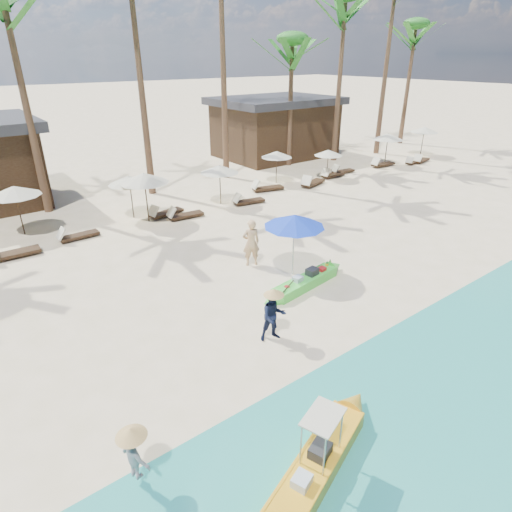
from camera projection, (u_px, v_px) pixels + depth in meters
ground at (283, 313)px, 13.11m from camera, size 240.00×240.00×0.00m
wet_sand_strip at (428, 411)px, 9.50m from camera, size 240.00×4.50×0.01m
green_canoe at (305, 282)px, 14.49m from camera, size 4.47×0.94×0.57m
yellow_canoe at (314, 469)px, 7.91m from camera, size 5.08×2.10×1.37m
tourist at (251, 243)px, 15.72m from camera, size 0.76×0.62×1.79m
vendor_green at (273, 316)px, 11.61m from camera, size 0.86×0.77×1.47m
vendor_yellow at (135, 455)px, 7.63m from camera, size 0.59×0.77×1.05m
blue_umbrella at (294, 221)px, 14.53m from camera, size 2.11×2.11×2.27m
resort_parasol_4 at (14, 191)px, 17.98m from camera, size 2.11×2.11×2.18m
lounger_4_right at (9, 253)px, 16.49m from camera, size 1.98×0.66×0.67m
resort_parasol_5 at (129, 180)px, 19.95m from camera, size 1.99×1.99×2.05m
lounger_5_left at (76, 235)px, 18.21m from camera, size 1.71×0.57×0.58m
resort_parasol_6 at (144, 178)px, 19.37m from camera, size 2.25×2.25×2.32m
lounger_6_left at (164, 212)px, 20.78m from camera, size 1.87×0.86×0.61m
lounger_6_right at (184, 215)px, 20.52m from camera, size 1.80×0.70×0.60m
resort_parasol_7 at (220, 169)px, 21.85m from camera, size 2.00×2.00×2.06m
lounger_7_left at (247, 201)px, 22.50m from camera, size 1.78×0.82×0.58m
lounger_7_right at (266, 187)px, 24.65m from camera, size 1.97×1.04×0.64m
resort_parasol_8 at (277, 154)px, 25.58m from camera, size 1.88×1.88×1.93m
lounger_8_left at (312, 182)px, 25.58m from camera, size 2.05×1.12×0.67m
resort_parasol_9 at (328, 153)px, 26.51m from camera, size 1.76×1.76×1.81m
lounger_9_left at (332, 174)px, 27.35m from camera, size 1.82×0.62×0.61m
lounger_9_right at (342, 171)px, 28.28m from camera, size 1.72×0.68×0.57m
resort_parasol_10 at (388, 137)px, 29.60m from camera, size 2.15×2.15×2.22m
lounger_10_left at (382, 164)px, 29.94m from camera, size 1.95×0.73×0.65m
lounger_10_right at (412, 161)px, 30.71m from camera, size 1.68×0.79×0.55m
resort_parasol_11 at (424, 130)px, 32.62m from camera, size 2.11×2.11×2.17m
lounger_11_left at (421, 160)px, 31.11m from camera, size 1.89×0.89×0.62m
palm_3 at (7, 17)px, 17.90m from camera, size 2.08×2.08×10.52m
palm_4 at (132, 1)px, 20.33m from camera, size 2.08×2.08×11.70m
palm_6 at (292, 56)px, 27.55m from camera, size 2.08×2.08×8.51m
palm_7 at (344, 24)px, 28.14m from camera, size 2.08×2.08×11.08m
palm_8 at (393, 6)px, 29.84m from camera, size 2.08×2.08×12.70m
palm_9 at (414, 42)px, 34.61m from camera, size 2.08×2.08×9.82m
pavilion_east at (275, 127)px, 32.41m from camera, size 8.80×6.60×4.30m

